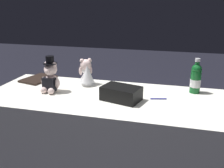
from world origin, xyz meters
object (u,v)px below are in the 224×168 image
at_px(teddy_bear_groom, 51,78).
at_px(teddy_bear_bride, 86,74).
at_px(champagne_bottle, 196,78).
at_px(guestbook, 38,79).
at_px(signing_pen, 158,99).
at_px(gift_case_black, 121,93).

height_order(teddy_bear_groom, teddy_bear_bride, teddy_bear_groom).
xyz_separation_m(champagne_bottle, guestbook, (1.39, 0.01, -0.11)).
bearing_deg(champagne_bottle, signing_pen, 39.83).
distance_m(teddy_bear_groom, teddy_bear_bride, 0.33).
distance_m(champagne_bottle, guestbook, 1.39).
height_order(champagne_bottle, guestbook, champagne_bottle).
bearing_deg(guestbook, teddy_bear_groom, 149.70).
height_order(teddy_bear_bride, guestbook, teddy_bear_bride).
relative_size(teddy_bear_bride, signing_pen, 1.84).
relative_size(teddy_bear_groom, signing_pen, 2.33).
relative_size(teddy_bear_bride, champagne_bottle, 0.82).
bearing_deg(teddy_bear_bride, guestbook, -2.01).
bearing_deg(signing_pen, teddy_bear_bride, -17.61).
relative_size(teddy_bear_groom, teddy_bear_bride, 1.27).
relative_size(signing_pen, gift_case_black, 0.40).
xyz_separation_m(teddy_bear_groom, champagne_bottle, (-1.12, -0.27, 0.01)).
xyz_separation_m(teddy_bear_groom, signing_pen, (-0.85, -0.04, -0.11)).
xyz_separation_m(signing_pen, gift_case_black, (0.26, 0.08, 0.05)).
relative_size(champagne_bottle, guestbook, 0.93).
bearing_deg(teddy_bear_groom, gift_case_black, 176.41).
height_order(teddy_bear_bride, champagne_bottle, champagne_bottle).
distance_m(teddy_bear_bride, guestbook, 0.49).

